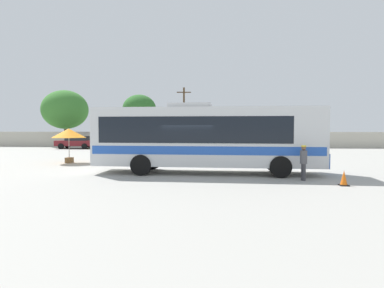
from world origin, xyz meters
The scene contains 14 objects.
ground_plane centered at (0.00, 10.00, 0.00)m, with size 300.00×300.00×0.00m, color #A3A099.
perimeter_wall centered at (0.00, 22.95, 0.94)m, with size 80.00×0.30×1.88m, color #B2AD9E.
coach_bus_silver_blue centered at (0.78, 0.18, 1.95)m, with size 11.76×3.03×3.65m.
attendant_by_bus_door centered at (5.33, -1.93, 0.91)m, with size 0.38×0.38×1.59m.
vendor_umbrella_secondary_orange centered at (-8.58, 4.58, 1.97)m, with size 2.24×2.24×2.32m.
parked_car_leftmost_maroon centered at (-14.65, 19.50, 0.76)m, with size 4.37×2.12×1.42m.
parked_car_second_grey centered at (-8.41, 18.68, 0.79)m, with size 4.15×2.02×1.50m.
parked_car_third_dark_blue centered at (-2.20, 19.03, 0.81)m, with size 4.50×2.06×1.53m.
parked_car_rightmost_silver centered at (4.83, 18.81, 0.80)m, with size 4.45×2.03×1.50m.
utility_pole_near centered at (-2.84, 24.91, 3.91)m, with size 1.80×0.27×7.47m.
roadside_tree_left centered at (-18.65, 25.27, 4.76)m, with size 5.98×5.98×7.31m.
roadside_tree_midleft centered at (-8.81, 25.77, 4.84)m, with size 4.36×4.36×6.71m.
roadside_tree_midright centered at (-1.99, 25.94, 4.15)m, with size 3.37×3.37×5.61m.
traffic_cone_on_apron centered at (6.66, -3.15, 0.31)m, with size 0.36×0.36×0.64m.
Camera 1 is at (1.50, -17.12, 2.38)m, focal length 31.04 mm.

